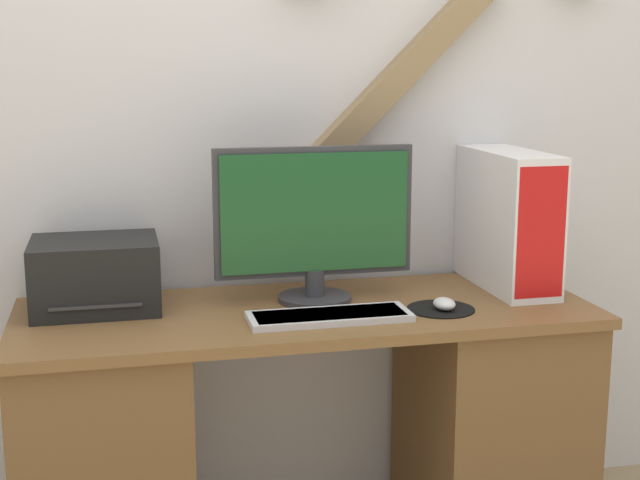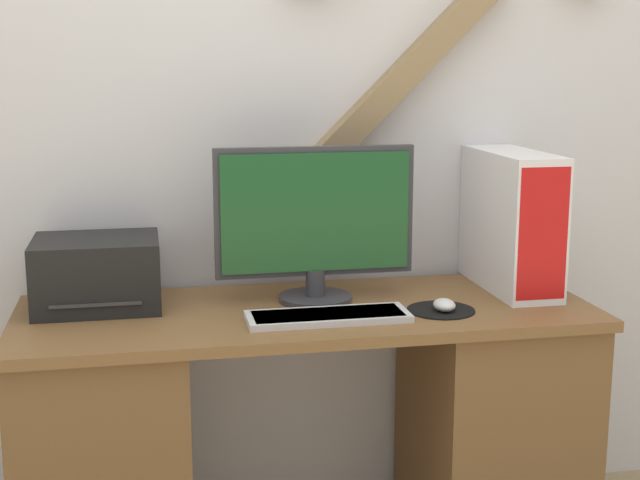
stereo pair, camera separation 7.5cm
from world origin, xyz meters
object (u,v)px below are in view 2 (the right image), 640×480
object	(u,v)px
printer	(97,273)
mouse	(444,305)
keyboard	(328,316)
computer_tower	(512,221)
monitor	(315,220)

from	to	relation	value
printer	mouse	bearing A→B (deg)	-14.46
keyboard	mouse	world-z (taller)	mouse
computer_tower	printer	xyz separation A→B (m)	(-1.19, 0.02, -0.11)
keyboard	printer	size ratio (longest dim) A/B	1.27
mouse	printer	distance (m)	0.95
printer	monitor	bearing A→B (deg)	-5.02
monitor	mouse	world-z (taller)	monitor
keyboard	computer_tower	distance (m)	0.67
mouse	printer	xyz separation A→B (m)	(-0.92, 0.24, 0.08)
computer_tower	mouse	bearing A→B (deg)	-142.42
mouse	computer_tower	world-z (taller)	computer_tower
computer_tower	monitor	bearing A→B (deg)	-177.24
keyboard	mouse	xyz separation A→B (m)	(0.32, 0.01, 0.01)
keyboard	printer	world-z (taller)	printer
monitor	mouse	size ratio (longest dim) A/B	7.35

